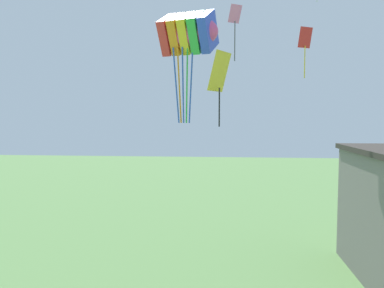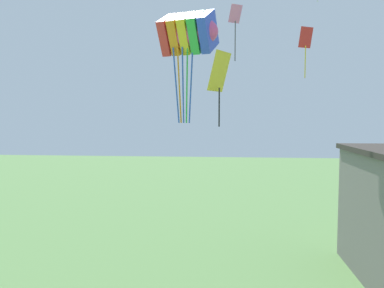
% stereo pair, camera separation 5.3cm
% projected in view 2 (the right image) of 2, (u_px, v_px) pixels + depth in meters
% --- Properties ---
extents(kite_rainbow_parafoil, '(2.66, 2.25, 4.20)m').
position_uv_depth(kite_rainbow_parafoil, '(188.00, 33.00, 13.89)').
color(kite_rainbow_parafoil, '#E54C8C').
extents(kite_red_diamond, '(0.77, 0.56, 2.57)m').
position_uv_depth(kite_red_diamond, '(306.00, 43.00, 19.09)').
color(kite_red_diamond, red).
extents(kite_yellow_diamond, '(0.81, 1.05, 2.55)m').
position_uv_depth(kite_yellow_diamond, '(219.00, 75.00, 12.79)').
color(kite_yellow_diamond, yellow).
extents(kite_pink_diamond, '(0.70, 0.61, 2.66)m').
position_uv_depth(kite_pink_diamond, '(235.00, 22.00, 18.08)').
color(kite_pink_diamond, pink).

